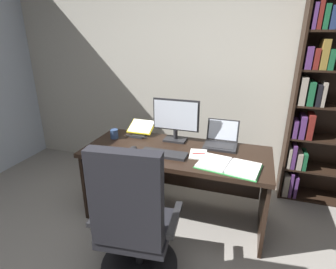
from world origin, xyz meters
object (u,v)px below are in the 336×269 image
Objects in this scene: desk at (178,165)px; notepad at (198,154)px; monitor at (176,120)px; pen at (200,154)px; bookshelf at (326,105)px; laptop at (221,141)px; coffee_mug at (114,134)px; reading_stand_with_book at (141,128)px; computer_mouse at (133,149)px; office_chair at (133,227)px; keyboard at (164,154)px; open_binder at (228,166)px.

notepad is at bearing -26.57° from desk.
monitor is 3.34× the size of pen.
bookshelf is 1.14m from laptop.
bookshelf is 22.55× the size of coffee_mug.
laptop is 1.14× the size of reading_stand_with_book.
computer_mouse is at bearing -150.42° from desk.
computer_mouse is at bearing -36.07° from coffee_mug.
keyboard is (-0.01, 0.68, 0.27)m from office_chair.
keyboard is 0.31m from notepad.
computer_mouse is 0.39m from coffee_mug.
monitor reaches higher than reading_stand_with_book.
coffee_mug is (-0.91, 0.13, 0.04)m from notepad.
coffee_mug reaches higher than desk.
monitor reaches higher than office_chair.
desk is 0.33m from pen.
laptop is at bearing -3.58° from reading_stand_with_book.
pen is at bearing 9.69° from computer_mouse.
pen is (0.31, -0.27, -0.20)m from monitor.
coffee_mug is (-0.93, 0.13, 0.03)m from pen.
monitor reaches higher than laptop.
monitor reaches higher than pen.
monitor is 0.43m from keyboard.
bookshelf reaches higher than coffee_mug.
pen is (-1.10, -0.83, -0.33)m from bookshelf.
reading_stand_with_book is at bearing 133.24° from keyboard.
bookshelf is 4.54× the size of monitor.
monitor is at bearing 137.15° from notepad.
coffee_mug is at bearing 118.20° from office_chair.
laptop is 2.95× the size of computer_mouse.
desk is 0.60m from open_binder.
computer_mouse is (-0.76, -0.38, -0.03)m from laptop.
office_chair is at bearing -89.36° from keyboard.
keyboard is at bearing 0.00° from computer_mouse.
desk is 4.09× the size of keyboard.
coffee_mug is (-2.03, -0.70, -0.29)m from bookshelf.
notepad is at bearing -42.85° from monitor.
computer_mouse is at bearing -128.61° from monitor.
pen is (0.30, 0.78, 0.27)m from office_chair.
office_chair is (-1.40, -1.61, -0.60)m from bookshelf.
desk is 0.59m from reading_stand_with_book.
laptop is at bearing 0.34° from monitor.
keyboard is 2.00× the size of notepad.
open_binder is at bearing -4.96° from keyboard.
coffee_mug is at bearing 178.45° from desk.
office_chair is 10.59× the size of computer_mouse.
desk is 16.51× the size of computer_mouse.
coffee_mug is at bearing 172.21° from pen.
coffee_mug is (-0.62, 0.23, 0.04)m from keyboard.
office_chair is 2.62× the size of keyboard.
coffee_mug is at bearing 175.84° from open_binder.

